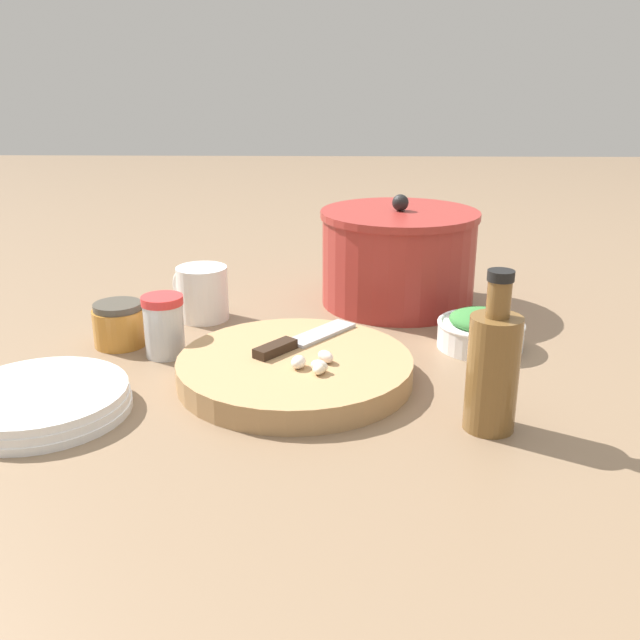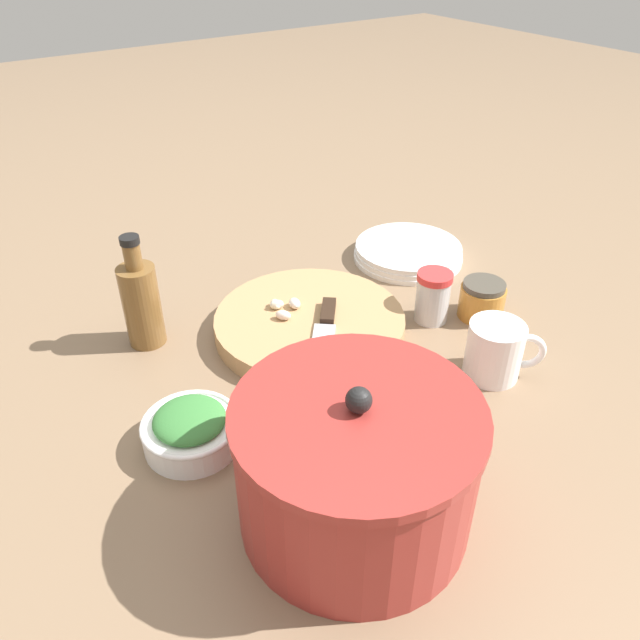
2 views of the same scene
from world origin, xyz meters
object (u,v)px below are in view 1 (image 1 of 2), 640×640
object	(u,v)px
stock_pot	(398,257)
chef_knife	(299,340)
oil_bottle	(493,368)
spice_jar	(164,326)
herb_bowl	(481,330)
plate_stack	(40,401)
cutting_board	(295,369)
garlic_cloves	(314,363)
coffee_mug	(202,293)
honey_jar	(119,324)

from	to	relation	value
stock_pot	chef_knife	bearing A→B (deg)	-119.09
oil_bottle	spice_jar	bearing A→B (deg)	153.43
herb_bowl	stock_pot	size ratio (longest dim) A/B	0.47
spice_jar	plate_stack	xyz separation A→B (m)	(-0.11, -0.18, -0.03)
cutting_board	plate_stack	distance (m)	0.32
garlic_cloves	spice_jar	bearing A→B (deg)	151.27
herb_bowl	coffee_mug	bearing A→B (deg)	164.54
honey_jar	chef_knife	bearing A→B (deg)	-15.09
herb_bowl	coffee_mug	world-z (taller)	coffee_mug
garlic_cloves	oil_bottle	distance (m)	0.23
cutting_board	coffee_mug	world-z (taller)	coffee_mug
oil_bottle	plate_stack	bearing A→B (deg)	177.12
coffee_mug	oil_bottle	size ratio (longest dim) A/B	0.55
oil_bottle	stock_pot	size ratio (longest dim) A/B	0.69
herb_bowl	spice_jar	world-z (taller)	spice_jar
herb_bowl	cutting_board	bearing A→B (deg)	-154.89
cutting_board	oil_bottle	distance (m)	0.27
plate_stack	oil_bottle	size ratio (longest dim) A/B	1.14
cutting_board	stock_pot	world-z (taller)	stock_pot
cutting_board	herb_bowl	size ratio (longest dim) A/B	2.43
honey_jar	herb_bowl	bearing A→B (deg)	0.20
herb_bowl	honey_jar	world-z (taller)	honey_jar
garlic_cloves	oil_bottle	xyz separation A→B (m)	(0.20, -0.09, 0.03)
garlic_cloves	honey_jar	size ratio (longest dim) A/B	0.84
garlic_cloves	coffee_mug	size ratio (longest dim) A/B	0.63
spice_jar	honey_jar	size ratio (longest dim) A/B	1.17
stock_pot	honey_jar	bearing A→B (deg)	-153.74
herb_bowl	oil_bottle	distance (m)	0.26
garlic_cloves	coffee_mug	world-z (taller)	coffee_mug
chef_knife	stock_pot	distance (m)	0.33
honey_jar	coffee_mug	bearing A→B (deg)	50.14
spice_jar	honey_jar	distance (m)	0.09
cutting_board	herb_bowl	bearing A→B (deg)	25.11
chef_knife	plate_stack	world-z (taller)	chef_knife
garlic_cloves	herb_bowl	xyz separation A→B (m)	(0.24, 0.16, -0.01)
honey_jar	garlic_cloves	bearing A→B (deg)	-28.40
garlic_cloves	chef_knife	bearing A→B (deg)	105.66
chef_knife	spice_jar	bearing A→B (deg)	-150.50
coffee_mug	stock_pot	size ratio (longest dim) A/B	0.38
cutting_board	stock_pot	distance (m)	0.38
chef_knife	honey_jar	size ratio (longest dim) A/B	2.06
garlic_cloves	herb_bowl	distance (m)	0.29
stock_pot	cutting_board	bearing A→B (deg)	-115.67
garlic_cloves	stock_pot	world-z (taller)	stock_pot
herb_bowl	plate_stack	bearing A→B (deg)	-158.30
chef_knife	plate_stack	size ratio (longest dim) A/B	0.74
garlic_cloves	herb_bowl	bearing A→B (deg)	33.87
chef_knife	garlic_cloves	xyz separation A→B (m)	(0.02, -0.09, 0.00)
herb_bowl	stock_pot	world-z (taller)	stock_pot
honey_jar	oil_bottle	bearing A→B (deg)	-26.71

